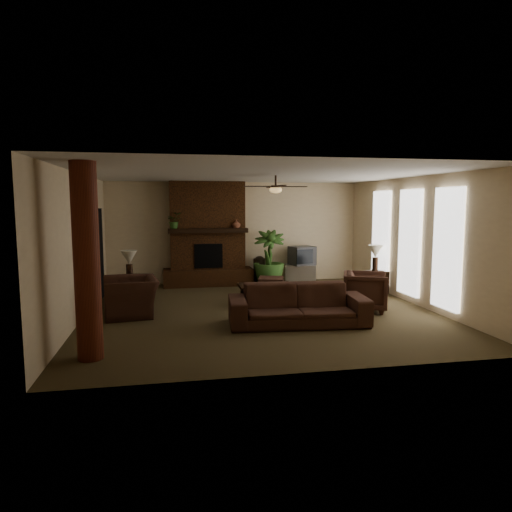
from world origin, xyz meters
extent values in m
plane|color=brown|center=(0.00, 0.00, 0.00)|extent=(7.00, 7.00, 0.00)
plane|color=silver|center=(0.00, 0.00, 2.80)|extent=(7.00, 7.00, 0.00)
plane|color=beige|center=(0.00, 3.50, 1.40)|extent=(7.00, 0.00, 7.00)
plane|color=beige|center=(0.00, -3.50, 1.40)|extent=(7.00, 0.00, 7.00)
plane|color=beige|center=(-3.50, 0.00, 1.40)|extent=(0.00, 7.00, 7.00)
plane|color=beige|center=(3.50, 0.00, 1.40)|extent=(0.00, 7.00, 7.00)
cube|color=#573017|center=(-0.80, 3.25, 1.40)|extent=(2.00, 0.50, 2.80)
cube|color=#573017|center=(-0.80, 3.15, 0.23)|extent=(2.40, 0.70, 0.45)
cube|color=black|center=(-0.80, 2.99, 0.82)|extent=(0.75, 0.04, 0.65)
cube|color=black|center=(-0.80, 2.97, 1.50)|extent=(2.10, 0.28, 0.12)
cube|color=white|center=(3.45, 1.60, 1.35)|extent=(0.08, 0.85, 2.35)
cube|color=white|center=(3.45, 0.20, 1.35)|extent=(0.08, 0.85, 2.35)
cube|color=white|center=(3.45, -1.20, 1.35)|extent=(0.08, 0.85, 2.35)
cylinder|color=maroon|center=(-2.95, -2.40, 1.40)|extent=(0.36, 0.36, 2.80)
cube|color=black|center=(-3.44, 1.80, 1.05)|extent=(0.10, 1.00, 2.10)
cylinder|color=black|center=(0.40, 0.30, 2.68)|extent=(0.04, 0.04, 0.24)
cylinder|color=black|center=(0.40, 0.30, 2.56)|extent=(0.20, 0.20, 0.06)
ellipsoid|color=#F2BF72|center=(0.40, 0.30, 2.50)|extent=(0.26, 0.26, 0.14)
cube|color=black|center=(0.80, 0.30, 2.57)|extent=(0.55, 0.12, 0.01)
cube|color=black|center=(0.00, 0.30, 2.57)|extent=(0.55, 0.12, 0.01)
cube|color=black|center=(0.40, 0.70, 2.57)|extent=(0.12, 0.55, 0.01)
cube|color=black|center=(0.40, -0.10, 2.57)|extent=(0.12, 0.55, 0.01)
imported|color=#42271C|center=(0.49, -1.18, 0.49)|extent=(2.58, 0.94, 0.99)
imported|color=#42271C|center=(-2.59, 0.13, 0.50)|extent=(0.91, 1.25, 1.01)
imported|color=#42271C|center=(2.17, -0.36, 0.44)|extent=(1.07, 1.10, 0.88)
cube|color=black|center=(0.28, 0.64, 0.40)|extent=(1.20, 0.70, 0.06)
cube|color=black|center=(-0.22, 0.39, 0.18)|extent=(0.07, 0.07, 0.37)
cube|color=black|center=(0.78, 0.39, 0.18)|extent=(0.07, 0.07, 0.37)
cube|color=black|center=(-0.22, 0.89, 0.18)|extent=(0.07, 0.07, 0.37)
cube|color=black|center=(0.78, 0.89, 0.18)|extent=(0.07, 0.07, 0.37)
cube|color=#42271C|center=(0.63, 1.71, 0.20)|extent=(0.75, 0.75, 0.40)
cube|color=silver|center=(1.80, 3.15, 0.25)|extent=(0.95, 0.69, 0.50)
cube|color=#39393C|center=(1.83, 3.11, 0.76)|extent=(0.77, 0.67, 0.52)
cube|color=black|center=(1.83, 2.84, 0.76)|extent=(0.51, 0.18, 0.40)
cylinder|color=#2C2218|center=(0.62, 3.15, 0.35)|extent=(0.34, 0.34, 0.70)
sphere|color=#2C2218|center=(0.62, 3.15, 0.60)|extent=(0.34, 0.34, 0.34)
imported|color=#375F26|center=(0.81, 2.80, 0.42)|extent=(1.10, 1.63, 0.84)
cube|color=black|center=(-2.67, 1.12, 0.28)|extent=(0.57, 0.57, 0.55)
cylinder|color=black|center=(-2.68, 1.08, 0.73)|extent=(0.17, 0.17, 0.35)
cone|color=beige|center=(-2.68, 1.08, 1.05)|extent=(0.45, 0.45, 0.30)
cube|color=black|center=(3.15, 1.26, 0.28)|extent=(0.65, 0.65, 0.55)
cylinder|color=black|center=(3.15, 1.25, 0.73)|extent=(0.18, 0.18, 0.35)
cone|color=beige|center=(3.15, 1.25, 1.05)|extent=(0.46, 0.46, 0.30)
imported|color=#375F26|center=(-1.68, 3.01, 1.72)|extent=(0.45, 0.48, 0.33)
imported|color=brown|center=(-0.05, 2.95, 1.67)|extent=(0.27, 0.28, 0.22)
imported|color=#999999|center=(0.08, 0.60, 0.57)|extent=(0.22, 0.08, 0.29)
imported|color=#999999|center=(0.48, 0.53, 0.58)|extent=(0.21, 0.09, 0.29)
camera|label=1|loc=(-1.79, -9.00, 2.22)|focal=31.66mm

